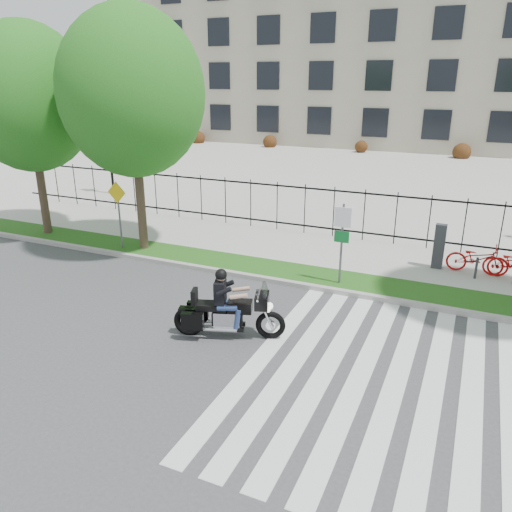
% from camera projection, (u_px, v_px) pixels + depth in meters
% --- Properties ---
extents(ground, '(120.00, 120.00, 0.00)m').
position_uv_depth(ground, '(185.00, 335.00, 12.57)').
color(ground, '#3D3D40').
rests_on(ground, ground).
extents(curb, '(60.00, 0.20, 0.15)m').
position_uv_depth(curb, '(252.00, 277.00, 16.06)').
color(curb, '#9E9B95').
rests_on(curb, ground).
extents(grass_verge, '(60.00, 1.50, 0.15)m').
position_uv_depth(grass_verge, '(263.00, 268.00, 16.79)').
color(grass_verge, '#1F4A12').
rests_on(grass_verge, ground).
extents(sidewalk, '(60.00, 3.50, 0.15)m').
position_uv_depth(sidewalk, '(289.00, 247.00, 18.94)').
color(sidewalk, '#AAA99F').
rests_on(sidewalk, ground).
extents(plaza, '(80.00, 34.00, 0.10)m').
position_uv_depth(plaza, '(379.00, 172.00, 34.03)').
color(plaza, '#AAA99F').
rests_on(plaza, ground).
extents(crosswalk_stripes, '(5.70, 8.00, 0.01)m').
position_uv_depth(crosswalk_stripes, '(377.00, 380.00, 10.71)').
color(crosswalk_stripes, silver).
rests_on(crosswalk_stripes, ground).
extents(iron_fence, '(30.00, 0.06, 2.00)m').
position_uv_depth(iron_fence, '(305.00, 209.00, 20.08)').
color(iron_fence, black).
rests_on(iron_fence, sidewalk).
extents(office_building, '(60.00, 21.90, 20.15)m').
position_uv_depth(office_building, '(429.00, 35.00, 47.80)').
color(office_building, '#A89F87').
rests_on(office_building, ground).
extents(lamp_post_left, '(1.06, 0.70, 4.25)m').
position_uv_depth(lamp_post_left, '(108.00, 136.00, 26.42)').
color(lamp_post_left, black).
rests_on(lamp_post_left, ground).
extents(street_tree_0, '(4.79, 4.79, 8.02)m').
position_uv_depth(street_tree_0, '(29.00, 98.00, 18.70)').
color(street_tree_0, '#3D2D21').
rests_on(street_tree_0, grass_verge).
extents(street_tree_1, '(4.93, 4.93, 8.33)m').
position_uv_depth(street_tree_1, '(132.00, 93.00, 16.78)').
color(street_tree_1, '#3D2D21').
rests_on(street_tree_1, grass_verge).
extents(sign_pole_regulatory, '(0.50, 0.09, 2.50)m').
position_uv_depth(sign_pole_regulatory, '(342.00, 234.00, 14.86)').
color(sign_pole_regulatory, '#59595B').
rests_on(sign_pole_regulatory, grass_verge).
extents(sign_pole_warning, '(0.78, 0.09, 2.49)m').
position_uv_depth(sign_pole_warning, '(118.00, 206.00, 18.06)').
color(sign_pole_warning, '#59595B').
rests_on(sign_pole_warning, grass_verge).
extents(motorcycle_rider, '(2.72, 1.33, 2.17)m').
position_uv_depth(motorcycle_rider, '(228.00, 310.00, 12.29)').
color(motorcycle_rider, black).
rests_on(motorcycle_rider, ground).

